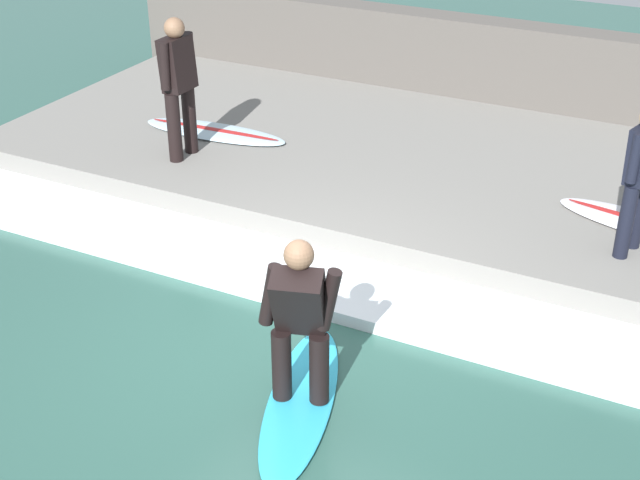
{
  "coord_description": "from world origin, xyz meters",
  "views": [
    {
      "loc": [
        -5.82,
        -3.28,
        4.7
      ],
      "look_at": [
        0.7,
        0.0,
        0.7
      ],
      "focal_mm": 50.0,
      "sensor_mm": 36.0,
      "label": 1
    }
  ],
  "objects_px": {
    "surfboard_riding": "(301,401)",
    "surfer_riding": "(300,315)",
    "surfer_waiting_far": "(179,81)",
    "surfer_waiting_near": "(640,173)",
    "surfboard_waiting_far": "(215,132)"
  },
  "relations": [
    {
      "from": "surfboard_riding",
      "to": "surfer_waiting_near",
      "type": "distance_m",
      "value": 3.9
    },
    {
      "from": "surfboard_riding",
      "to": "surfer_riding",
      "type": "bearing_deg",
      "value": 180.0
    },
    {
      "from": "surfboard_riding",
      "to": "surfer_waiting_far",
      "type": "height_order",
      "value": "surfer_waiting_far"
    },
    {
      "from": "surfboard_riding",
      "to": "surfer_riding",
      "type": "distance_m",
      "value": 0.84
    },
    {
      "from": "surfer_waiting_near",
      "to": "surfboard_waiting_far",
      "type": "bearing_deg",
      "value": 81.56
    },
    {
      "from": "surfer_riding",
      "to": "surfer_waiting_near",
      "type": "height_order",
      "value": "surfer_waiting_near"
    },
    {
      "from": "surfer_riding",
      "to": "surfer_waiting_near",
      "type": "xyz_separation_m",
      "value": [
        3.14,
        -1.99,
        0.34
      ]
    },
    {
      "from": "surfer_waiting_far",
      "to": "surfboard_riding",
      "type": "bearing_deg",
      "value": -133.94
    },
    {
      "from": "surfer_waiting_near",
      "to": "surfer_waiting_far",
      "type": "distance_m",
      "value": 5.27
    },
    {
      "from": "surfer_riding",
      "to": "surfer_waiting_far",
      "type": "relative_size",
      "value": 0.86
    },
    {
      "from": "surfboard_riding",
      "to": "surfer_riding",
      "type": "relative_size",
      "value": 1.46
    },
    {
      "from": "surfboard_riding",
      "to": "surfer_riding",
      "type": "height_order",
      "value": "surfer_riding"
    },
    {
      "from": "surfboard_waiting_far",
      "to": "surfboard_riding",
      "type": "bearing_deg",
      "value": -139.7
    },
    {
      "from": "surfer_waiting_near",
      "to": "surfer_riding",
      "type": "bearing_deg",
      "value": 147.59
    },
    {
      "from": "surfboard_riding",
      "to": "surfer_waiting_far",
      "type": "relative_size",
      "value": 1.26
    }
  ]
}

